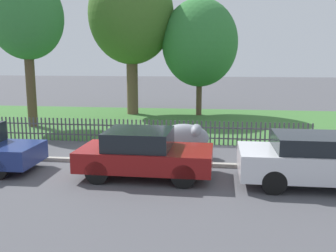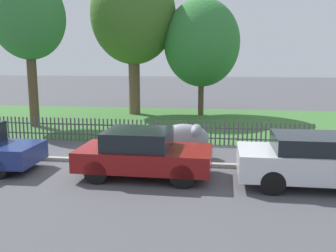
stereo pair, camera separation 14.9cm
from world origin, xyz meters
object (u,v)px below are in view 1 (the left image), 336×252
(parked_car_red_compact, at_px, (321,160))
(covered_motorcycle, at_px, (186,137))
(tree_nearest_kerb, at_px, (26,18))
(parked_car_navy_estate, at_px, (144,153))
(tree_mid_park, at_px, (200,43))
(tree_behind_motorcycle, at_px, (131,16))

(parked_car_red_compact, height_order, covered_motorcycle, parked_car_red_compact)
(covered_motorcycle, height_order, tree_nearest_kerb, tree_nearest_kerb)
(parked_car_navy_estate, xyz_separation_m, covered_motorcycle, (1.01, 2.42, -0.02))
(tree_mid_park, bearing_deg, tree_behind_motorcycle, -178.58)
(covered_motorcycle, xyz_separation_m, tree_mid_park, (-0.03, 9.87, 3.60))
(tree_nearest_kerb, height_order, tree_behind_motorcycle, tree_behind_motorcycle)
(parked_car_red_compact, height_order, tree_behind_motorcycle, tree_behind_motorcycle)
(covered_motorcycle, distance_m, tree_nearest_kerb, 10.57)
(parked_car_navy_estate, relative_size, tree_mid_park, 0.56)
(parked_car_navy_estate, distance_m, parked_car_red_compact, 4.87)
(tree_behind_motorcycle, bearing_deg, covered_motorcycle, -67.19)
(parked_car_red_compact, xyz_separation_m, tree_nearest_kerb, (-12.01, 7.48, 4.58))
(covered_motorcycle, bearing_deg, parked_car_navy_estate, -109.37)
(tree_mid_park, bearing_deg, tree_nearest_kerb, -148.43)
(tree_mid_park, bearing_deg, parked_car_red_compact, -72.70)
(parked_car_navy_estate, bearing_deg, parked_car_red_compact, -1.52)
(parked_car_navy_estate, height_order, parked_car_red_compact, parked_car_red_compact)
(tree_nearest_kerb, bearing_deg, tree_mid_park, 31.57)
(parked_car_red_compact, bearing_deg, covered_motorcycle, 145.79)
(covered_motorcycle, xyz_separation_m, tree_nearest_kerb, (-8.16, 4.88, 4.62))
(tree_nearest_kerb, bearing_deg, parked_car_red_compact, -31.93)
(tree_behind_motorcycle, height_order, tree_mid_park, tree_behind_motorcycle)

